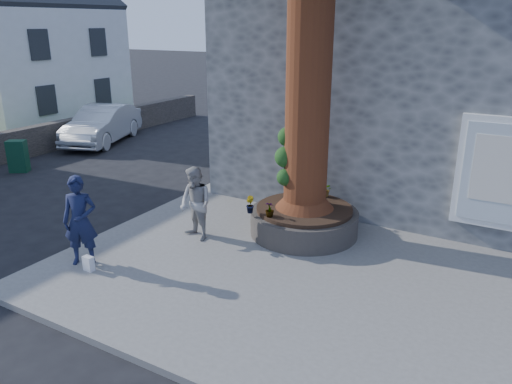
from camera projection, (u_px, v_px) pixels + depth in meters
The scene contains 15 objects.
ground at pixel (222, 267), 9.58m from camera, with size 120.00×120.00×0.00m, color black.
pavement at pixel (314, 261), 9.67m from camera, with size 9.00×8.00×0.12m, color slate.
yellow_line at pixel (138, 220), 11.84m from camera, with size 0.10×30.00×0.01m, color yellow.
stone_shop at pixel (448, 73), 13.26m from camera, with size 10.30×8.30×6.30m.
planter at pixel (304, 221), 10.70m from camera, with size 2.30×2.30×0.60m.
cottage_far at pixel (17, 37), 22.74m from camera, with size 7.30×7.40×8.75m.
man at pixel (80, 221), 9.20m from camera, with size 0.63×0.41×1.72m, color #151B3B.
woman at pixel (196, 204), 10.30m from camera, with size 0.75×0.58×1.54m, color #999693.
shopping_bag at pixel (89, 263), 9.13m from camera, with size 0.20×0.12×0.28m, color white.
car_silver at pixel (102, 124), 19.23m from camera, with size 1.50×4.31×1.42m, color #B2B7BB.
a_board_sign at pixel (18, 156), 15.50m from camera, with size 0.55×0.36×1.00m, color #0E3622.
plant_a at pixel (287, 183), 11.65m from camera, with size 0.18×0.12×0.34m, color gray.
plant_b at pixel (250, 204), 10.26m from camera, with size 0.20×0.19×0.35m, color gray.
plant_c at pixel (270, 209), 10.04m from camera, with size 0.18×0.18×0.32m, color gray.
plant_d at pixel (326, 190), 11.19m from camera, with size 0.31×0.27×0.34m, color gray.
Camera 1 is at (4.89, -7.11, 4.45)m, focal length 35.00 mm.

